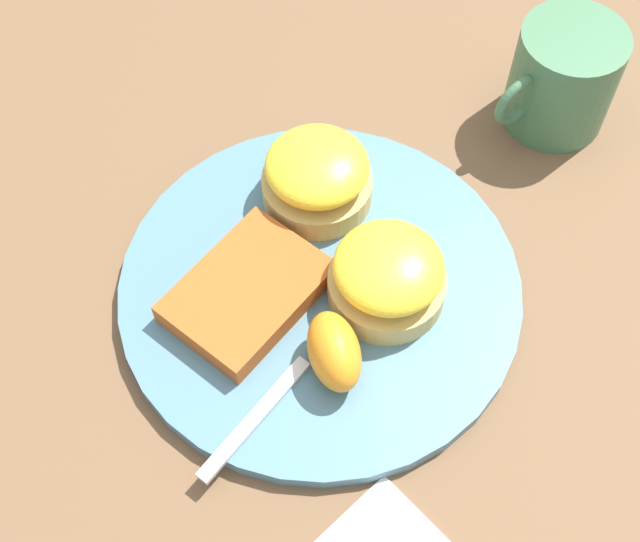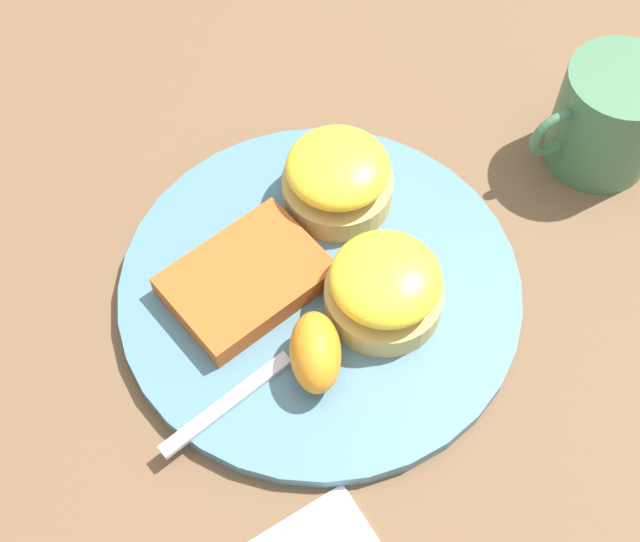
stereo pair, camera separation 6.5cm
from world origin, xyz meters
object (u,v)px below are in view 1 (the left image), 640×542
object	(u,v)px
sandwich_benedict_left	(388,276)
hashbrown_patty	(247,292)
orange_wedge	(334,351)
fork	(312,353)
cup	(562,78)
sandwich_benedict_right	(317,176)

from	to	relation	value
sandwich_benedict_left	hashbrown_patty	xyz separation A→B (m)	(0.09, -0.06, -0.02)
hashbrown_patty	orange_wedge	bearing A→B (deg)	104.57
orange_wedge	fork	xyz separation A→B (m)	(0.01, -0.02, -0.02)
cup	fork	bearing A→B (deg)	14.14
fork	cup	size ratio (longest dim) A/B	1.74
orange_wedge	cup	size ratio (longest dim) A/B	0.51
hashbrown_patty	cup	xyz separation A→B (m)	(-0.32, -0.01, 0.02)
sandwich_benedict_right	fork	world-z (taller)	sandwich_benedict_right
hashbrown_patty	orange_wedge	distance (m)	0.08
fork	cup	distance (m)	0.31
sandwich_benedict_left	hashbrown_patty	bearing A→B (deg)	-32.62
sandwich_benedict_right	fork	size ratio (longest dim) A/B	0.43
sandwich_benedict_right	orange_wedge	xyz separation A→B (m)	(0.07, 0.13, -0.00)
sandwich_benedict_left	cup	size ratio (longest dim) A/B	0.74
sandwich_benedict_left	orange_wedge	bearing A→B (deg)	21.26
sandwich_benedict_right	hashbrown_patty	world-z (taller)	sandwich_benedict_right
sandwich_benedict_right	hashbrown_patty	xyz separation A→B (m)	(0.10, 0.05, -0.02)
sandwich_benedict_left	fork	size ratio (longest dim) A/B	0.43
hashbrown_patty	fork	size ratio (longest dim) A/B	0.56
sandwich_benedict_right	fork	distance (m)	0.14
sandwich_benedict_right	cup	size ratio (longest dim) A/B	0.74
fork	hashbrown_patty	bearing A→B (deg)	-78.56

